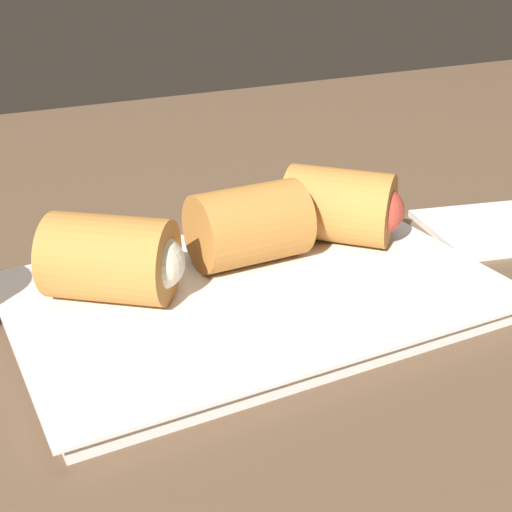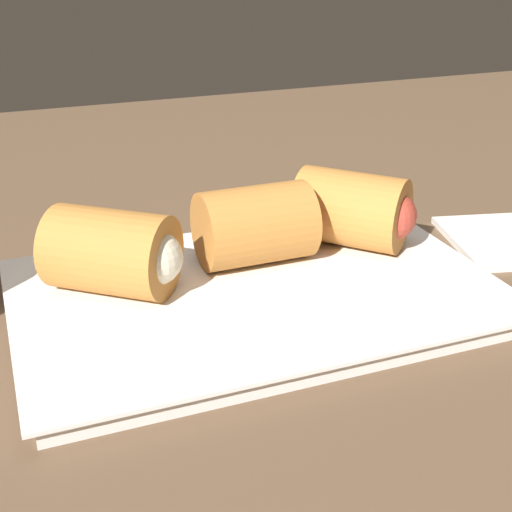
{
  "view_description": "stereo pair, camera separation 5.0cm",
  "coord_description": "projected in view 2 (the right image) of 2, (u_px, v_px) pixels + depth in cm",
  "views": [
    {
      "loc": [
        24.49,
        37.79,
        27.05
      ],
      "look_at": [
        3.66,
        -2.49,
        5.88
      ],
      "focal_mm": 50.0,
      "sensor_mm": 36.0,
      "label": 1
    },
    {
      "loc": [
        19.92,
        39.84,
        27.05
      ],
      "look_at": [
        3.66,
        -2.49,
        5.88
      ],
      "focal_mm": 50.0,
      "sensor_mm": 36.0,
      "label": 2
    }
  ],
  "objects": [
    {
      "name": "roll_front_right",
      "position": [
        358.0,
        210.0,
        0.56
      ],
      "size": [
        10.09,
        10.2,
        5.96
      ],
      "color": "#B77533",
      "rests_on": "serving_plate"
    },
    {
      "name": "serving_plate",
      "position": [
        256.0,
        295.0,
        0.51
      ],
      "size": [
        34.07,
        22.2,
        1.5
      ],
      "color": "white",
      "rests_on": "table_surface"
    },
    {
      "name": "spoon",
      "position": [
        202.0,
        218.0,
        0.65
      ],
      "size": [
        20.15,
        8.15,
        1.28
      ],
      "color": "silver",
      "rests_on": "table_surface"
    },
    {
      "name": "table_surface",
      "position": [
        316.0,
        323.0,
        0.51
      ],
      "size": [
        180.0,
        140.0,
        2.0
      ],
      "color": "brown",
      "rests_on": "ground"
    },
    {
      "name": "roll_back_left",
      "position": [
        118.0,
        253.0,
        0.49
      ],
      "size": [
        10.28,
        9.87,
        5.96
      ],
      "color": "#B77533",
      "rests_on": "serving_plate"
    },
    {
      "name": "roll_front_left",
      "position": [
        261.0,
        224.0,
        0.54
      ],
      "size": [
        9.46,
        6.02,
        5.96
      ],
      "color": "#B77533",
      "rests_on": "serving_plate"
    }
  ]
}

